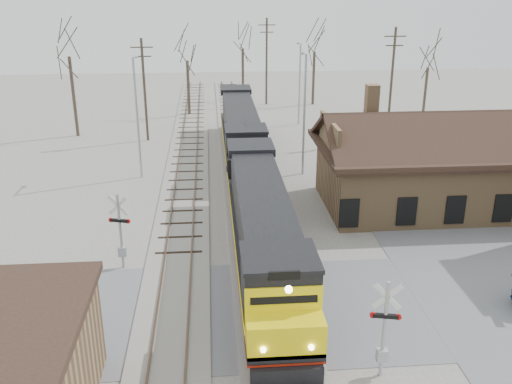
% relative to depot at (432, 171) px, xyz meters
% --- Properties ---
extents(ground, '(140.00, 140.00, 0.00)m').
position_rel_depot_xyz_m(ground, '(-11.99, -12.00, -2.41)').
color(ground, '#A39E93').
rests_on(ground, ground).
extents(road, '(60.00, 9.00, 0.03)m').
position_rel_depot_xyz_m(road, '(-11.99, -12.00, -2.39)').
color(road, slate).
rests_on(road, ground).
extents(track_main, '(3.40, 90.00, 0.24)m').
position_rel_depot_xyz_m(track_main, '(-11.99, 3.00, -2.34)').
color(track_main, '#A39E93').
rests_on(track_main, ground).
extents(track_siding, '(3.40, 90.00, 0.24)m').
position_rel_depot_xyz_m(track_siding, '(-16.49, 3.00, -2.34)').
color(track_siding, '#A39E93').
rests_on(track_siding, ground).
extents(depot, '(15.20, 9.31, 7.90)m').
position_rel_depot_xyz_m(depot, '(0.00, 0.00, 0.00)').
color(depot, '#95734D').
rests_on(depot, ground).
extents(locomotive_lead, '(2.94, 19.69, 4.37)m').
position_rel_depot_xyz_m(locomotive_lead, '(-11.99, -8.32, -0.11)').
color(locomotive_lead, black).
rests_on(locomotive_lead, ground).
extents(locomotive_trailing, '(2.94, 19.69, 4.14)m').
position_rel_depot_xyz_m(locomotive_trailing, '(-11.99, 11.65, -0.11)').
color(locomotive_trailing, black).
rests_on(locomotive_trailing, ground).
extents(crossbuck_near, '(1.16, 0.35, 4.11)m').
position_rel_depot_xyz_m(crossbuck_near, '(-8.27, -16.93, -0.48)').
color(crossbuck_near, '#A5A8AD').
rests_on(crossbuck_near, ground).
extents(crossbuck_far, '(1.16, 0.39, 4.15)m').
position_rel_depot_xyz_m(crossbuck_far, '(-19.33, -7.26, -0.46)').
color(crossbuck_far, '#A5A8AD').
rests_on(crossbuck_far, ground).
extents(streetlight_a, '(0.25, 2.04, 9.04)m').
position_rel_depot_xyz_m(streetlight_a, '(-19.89, 7.42, 2.65)').
color(streetlight_a, '#A5A8AD').
rests_on(streetlight_a, ground).
extents(streetlight_b, '(0.25, 2.04, 9.19)m').
position_rel_depot_xyz_m(streetlight_b, '(-7.46, 7.21, 2.73)').
color(streetlight_b, '#A5A8AD').
rests_on(streetlight_b, ground).
extents(streetlight_c, '(0.25, 2.04, 8.20)m').
position_rel_depot_xyz_m(streetlight_c, '(-5.35, 23.08, 2.22)').
color(streetlight_c, '#A5A8AD').
rests_on(streetlight_c, ground).
extents(utility_pole_a, '(2.00, 0.24, 9.33)m').
position_rel_depot_xyz_m(utility_pole_a, '(-20.41, 17.89, 2.48)').
color(utility_pole_a, '#382D23').
rests_on(utility_pole_a, ground).
extents(utility_pole_b, '(2.00, 0.24, 9.99)m').
position_rel_depot_xyz_m(utility_pole_b, '(-7.73, 32.98, 2.81)').
color(utility_pole_b, '#382D23').
rests_on(utility_pole_b, ground).
extents(utility_pole_c, '(2.00, 0.24, 10.27)m').
position_rel_depot_xyz_m(utility_pole_c, '(2.00, 16.15, 2.96)').
color(utility_pole_c, '#382D23').
rests_on(utility_pole_c, ground).
extents(tree_a, '(5.01, 5.01, 12.27)m').
position_rel_depot_xyz_m(tree_a, '(-27.31, 20.10, 6.34)').
color(tree_a, '#382D23').
rests_on(tree_a, ground).
extents(tree_b, '(3.95, 3.95, 9.68)m').
position_rel_depot_xyz_m(tree_b, '(-16.80, 28.04, 4.48)').
color(tree_b, '#382D23').
rests_on(tree_b, ground).
extents(tree_c, '(4.14, 4.14, 10.14)m').
position_rel_depot_xyz_m(tree_c, '(-10.33, 36.18, 4.81)').
color(tree_c, '#382D23').
rests_on(tree_c, ground).
extents(tree_d, '(4.12, 4.12, 10.10)m').
position_rel_depot_xyz_m(tree_d, '(-2.16, 32.54, 4.78)').
color(tree_d, '#382D23').
rests_on(tree_d, ground).
extents(tree_e, '(3.46, 3.46, 8.47)m').
position_rel_depot_xyz_m(tree_e, '(9.09, 25.97, 3.61)').
color(tree_e, '#382D23').
rests_on(tree_e, ground).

